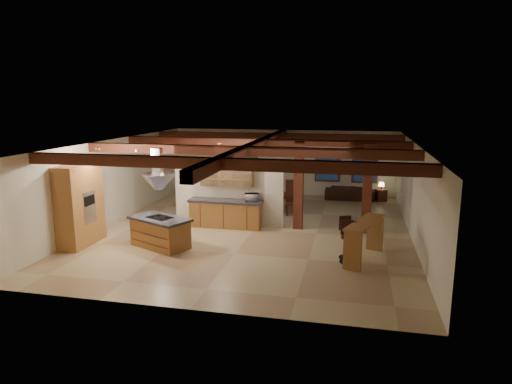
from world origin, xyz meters
The scene contains 23 objects.
ground centered at (0.00, 0.00, 0.00)m, with size 12.00×12.00×0.00m, color tan.
room_walls centered at (0.00, 0.00, 1.78)m, with size 12.00×12.00×12.00m.
ceiling_beams centered at (0.00, 0.00, 2.76)m, with size 10.00×12.00×0.28m.
timber_posts centered at (2.50, 0.50, 1.76)m, with size 2.50×0.30×2.90m.
partition_wall centered at (-1.00, 0.50, 1.10)m, with size 3.80×0.18×2.20m, color beige.
pantry_cabinet centered at (-4.67, -2.60, 1.20)m, with size 0.67×1.60×2.40m.
back_counter centered at (-1.00, 0.11, 0.48)m, with size 2.50×0.66×0.94m.
upper_display_cabinet centered at (-1.00, 0.31, 1.85)m, with size 1.80×0.36×0.95m.
range_hood centered at (-2.28, -2.33, 1.78)m, with size 1.10×1.10×1.40m.
back_windows centered at (2.80, 5.93, 1.50)m, with size 2.70×0.07×1.70m.
framed_art centered at (-1.50, 5.94, 1.70)m, with size 0.65×0.05×0.85m.
recessed_cans centered at (-2.53, -1.93, 2.87)m, with size 3.16×2.46×0.03m.
kitchen_island centered at (-2.28, -2.33, 0.45)m, with size 2.04×1.63×0.90m.
dining_table centered at (0.16, 2.74, 0.32)m, with size 1.81×1.01×0.64m, color #3B1A0E.
sofa centered at (3.01, 5.44, 0.30)m, with size 2.08×0.81×0.61m, color black.
microwave centered at (-0.10, 0.11, 1.07)m, with size 0.46×0.31×0.26m, color #B7B8BC.
bar_counter centered at (3.53, -2.16, 0.72)m, with size 1.15×2.08×1.06m.
side_table centered at (4.31, 5.38, 0.25)m, with size 0.40×0.40×0.50m, color #422010.
table_lamp centered at (4.31, 5.38, 0.71)m, with size 0.26×0.26×0.30m.
bar_stool_a centered at (3.08, -2.45, 0.56)m, with size 0.39×0.40×1.11m.
bar_stool_b centered at (3.10, -2.36, 0.55)m, with size 0.40×0.41×1.08m.
bar_stool_c centered at (3.04, -2.11, 0.58)m, with size 0.43×0.44×1.14m.
dining_chairs centered at (0.16, 2.74, 0.58)m, with size 2.00×2.00×1.14m.
Camera 1 is at (3.20, -14.22, 4.26)m, focal length 32.00 mm.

